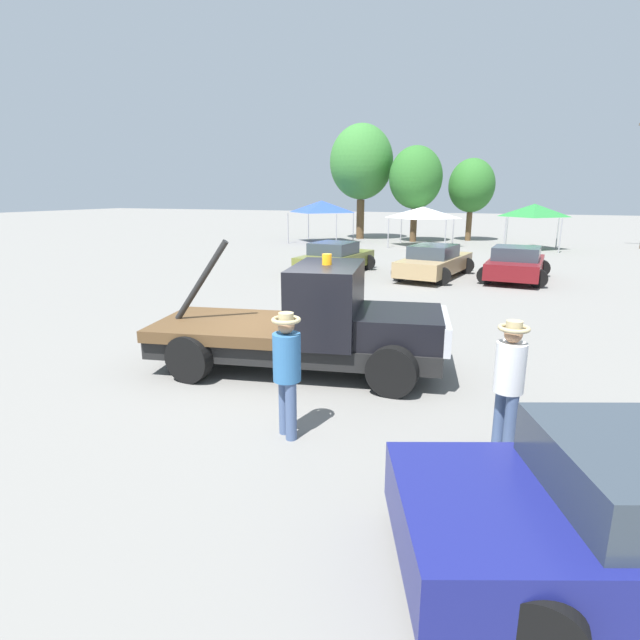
# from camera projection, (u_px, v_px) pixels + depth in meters

# --- Properties ---
(ground_plane) EXTENTS (160.00, 160.00, 0.00)m
(ground_plane) POSITION_uv_depth(u_px,v_px,m) (296.00, 369.00, 9.80)
(ground_plane) COLOR gray
(tow_truck) EXTENTS (5.85, 3.06, 2.51)m
(tow_truck) POSITION_uv_depth(u_px,v_px,m) (313.00, 326.00, 9.51)
(tow_truck) COLOR black
(tow_truck) RESTS_ON ground
(person_near_truck) EXTENTS (0.40, 0.40, 1.80)m
(person_near_truck) POSITION_uv_depth(u_px,v_px,m) (509.00, 376.00, 6.48)
(person_near_truck) COLOR #475B84
(person_near_truck) RESTS_ON ground
(person_at_hood) EXTENTS (0.40, 0.40, 1.81)m
(person_at_hood) POSITION_uv_depth(u_px,v_px,m) (287.00, 365.00, 6.86)
(person_at_hood) COLOR #475B84
(person_at_hood) RESTS_ON ground
(parked_car_olive) EXTENTS (2.71, 4.46, 1.34)m
(parked_car_olive) POSITION_uv_depth(u_px,v_px,m) (335.00, 258.00, 21.31)
(parked_car_olive) COLOR olive
(parked_car_olive) RESTS_ON ground
(parked_car_tan) EXTENTS (2.85, 5.01, 1.34)m
(parked_car_tan) POSITION_uv_depth(u_px,v_px,m) (434.00, 262.00, 20.21)
(parked_car_tan) COLOR tan
(parked_car_tan) RESTS_ON ground
(parked_car_maroon) EXTENTS (2.67, 4.32, 1.34)m
(parked_car_maroon) POSITION_uv_depth(u_px,v_px,m) (516.00, 264.00, 19.59)
(parked_car_maroon) COLOR maroon
(parked_car_maroon) RESTS_ON ground
(canopy_tent_blue) EXTENTS (3.57, 3.57, 2.83)m
(canopy_tent_blue) POSITION_uv_depth(u_px,v_px,m) (322.00, 207.00, 34.42)
(canopy_tent_blue) COLOR #9E9EA3
(canopy_tent_blue) RESTS_ON ground
(canopy_tent_white) EXTENTS (3.57, 3.57, 2.49)m
(canopy_tent_white) POSITION_uv_depth(u_px,v_px,m) (423.00, 212.00, 31.74)
(canopy_tent_white) COLOR #9E9EA3
(canopy_tent_white) RESTS_ON ground
(canopy_tent_green) EXTENTS (3.06, 3.06, 2.72)m
(canopy_tent_green) POSITION_uv_depth(u_px,v_px,m) (534.00, 210.00, 29.91)
(canopy_tent_green) COLOR #9E9EA3
(canopy_tent_green) RESTS_ON ground
(tree_left) EXTENTS (3.63, 3.63, 6.48)m
(tree_left) POSITION_uv_depth(u_px,v_px,m) (416.00, 178.00, 34.19)
(tree_left) COLOR brown
(tree_left) RESTS_ON ground
(tree_center) EXTENTS (3.20, 3.20, 5.71)m
(tree_center) POSITION_uv_depth(u_px,v_px,m) (472.00, 186.00, 35.11)
(tree_center) COLOR brown
(tree_center) RESTS_ON ground
(tree_right) EXTENTS (4.58, 4.58, 8.18)m
(tree_right) POSITION_uv_depth(u_px,v_px,m) (361.00, 162.00, 36.21)
(tree_right) COLOR brown
(tree_right) RESTS_ON ground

